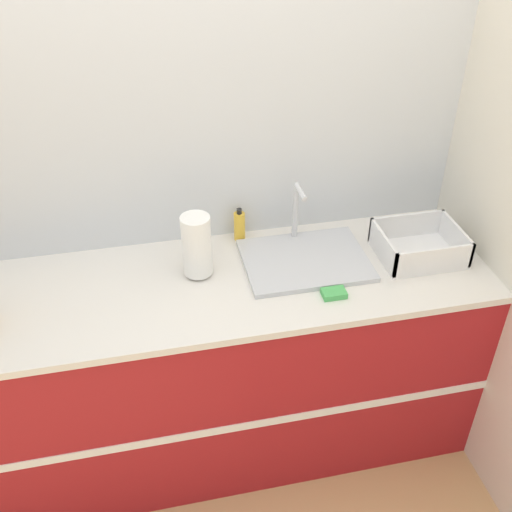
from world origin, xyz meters
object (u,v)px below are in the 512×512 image
sink (305,257)px  dish_rack (419,247)px  paper_towel_roll (197,246)px  soap_dispenser (239,226)px

sink → dish_rack: bearing=-7.3°
paper_towel_roll → dish_rack: (0.90, -0.07, -0.09)m
soap_dispenser → sink: bearing=-43.6°
paper_towel_roll → sink: bearing=-1.1°
sink → paper_towel_roll: 0.45m
paper_towel_roll → soap_dispenser: (0.21, 0.21, -0.07)m
sink → paper_towel_roll: (-0.43, 0.01, 0.11)m
paper_towel_roll → dish_rack: bearing=-4.3°
soap_dispenser → dish_rack: bearing=-21.7°
paper_towel_roll → dish_rack: paper_towel_roll is taller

